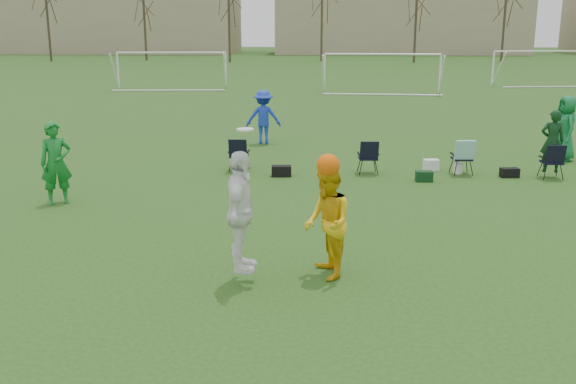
# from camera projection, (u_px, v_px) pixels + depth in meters

# --- Properties ---
(ground) EXTENTS (260.00, 260.00, 0.00)m
(ground) POSITION_uv_depth(u_px,v_px,m) (304.00, 284.00, 10.45)
(ground) COLOR #234E18
(ground) RESTS_ON ground
(fielder_green_near) EXTENTS (0.85, 0.75, 1.95)m
(fielder_green_near) POSITION_uv_depth(u_px,v_px,m) (56.00, 163.00, 14.97)
(fielder_green_near) COLOR #157829
(fielder_green_near) RESTS_ON ground
(fielder_blue) EXTENTS (1.30, 0.83, 1.91)m
(fielder_blue) POSITION_uv_depth(u_px,v_px,m) (263.00, 117.00, 22.78)
(fielder_blue) COLOR #1A39C7
(fielder_blue) RESTS_ON ground
(fielder_green_far) EXTENTS (0.74, 1.05, 2.03)m
(fielder_green_far) POSITION_uv_depth(u_px,v_px,m) (565.00, 128.00, 19.89)
(fielder_green_far) COLOR #14723A
(fielder_green_far) RESTS_ON ground
(center_contest) EXTENTS (2.10, 1.53, 2.55)m
(center_contest) POSITION_uv_depth(u_px,v_px,m) (288.00, 217.00, 10.33)
(center_contest) COLOR white
(center_contest) RESTS_ON ground
(sideline_setup) EXTENTS (9.38, 1.91, 1.88)m
(sideline_setup) POSITION_uv_depth(u_px,v_px,m) (435.00, 155.00, 18.01)
(sideline_setup) COLOR #0E3316
(sideline_setup) RESTS_ON ground
(goal_left) EXTENTS (7.39, 0.76, 2.46)m
(goal_left) POSITION_uv_depth(u_px,v_px,m) (172.00, 60.00, 43.37)
(goal_left) COLOR white
(goal_left) RESTS_ON ground
(goal_mid) EXTENTS (7.40, 0.63, 2.46)m
(goal_mid) POSITION_uv_depth(u_px,v_px,m) (382.00, 62.00, 40.70)
(goal_mid) COLOR white
(goal_mid) RESTS_ON ground
(goal_right) EXTENTS (7.35, 1.14, 2.46)m
(goal_right) POSITION_uv_depth(u_px,v_px,m) (543.00, 58.00, 45.87)
(goal_right) COLOR white
(goal_right) RESTS_ON ground
(tree_line) EXTENTS (110.28, 3.28, 11.40)m
(tree_line) POSITION_uv_depth(u_px,v_px,m) (324.00, 18.00, 76.71)
(tree_line) COLOR #382B21
(tree_line) RESTS_ON ground
(building_row) EXTENTS (126.00, 16.00, 13.00)m
(building_row) POSITION_uv_depth(u_px,v_px,m) (365.00, 15.00, 101.43)
(building_row) COLOR tan
(building_row) RESTS_ON ground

